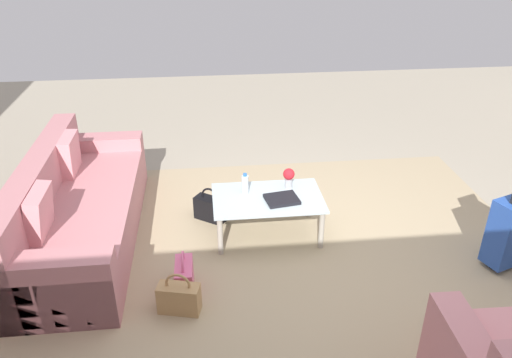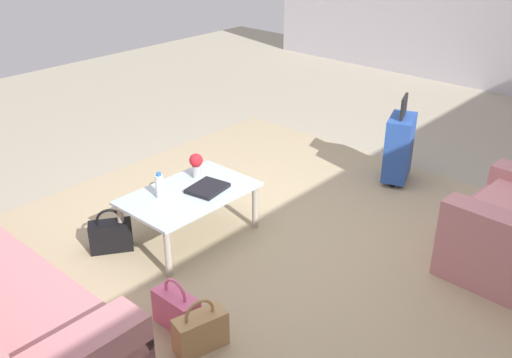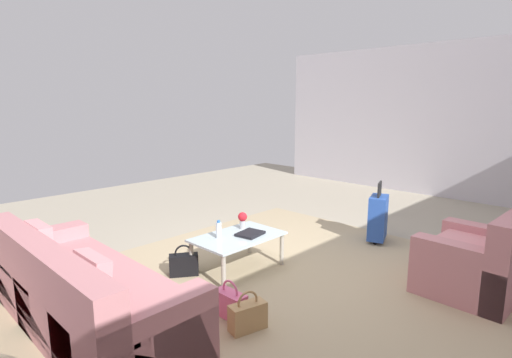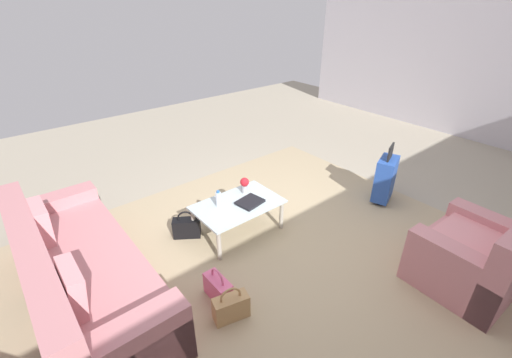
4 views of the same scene
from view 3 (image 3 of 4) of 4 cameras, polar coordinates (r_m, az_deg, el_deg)
name	(u,v)px [view 3 (image 3 of 4)]	position (r m, az deg, el deg)	size (l,w,h in m)	color
ground_plane	(293,271)	(4.73, 5.34, -13.02)	(12.00, 12.00, 0.00)	#A89E89
wall_left	(456,121)	(8.87, 26.70, 7.36)	(0.12, 8.00, 3.10)	silver
area_rug	(271,295)	(4.19, 2.20, -16.17)	(5.20, 4.40, 0.01)	tan
couch	(77,295)	(3.86, -24.22, -14.94)	(0.91, 2.44, 0.84)	#C67F84
armchair	(479,265)	(4.69, 29.27, -10.67)	(1.02, 0.90, 0.87)	#C67F84
coffee_table	(238,240)	(4.64, -2.61, -8.71)	(1.02, 0.65, 0.41)	silver
water_bottle	(219,230)	(4.54, -5.35, -7.25)	(0.06, 0.06, 0.20)	silver
coffee_table_book	(250,234)	(4.64, -0.84, -7.81)	(0.29, 0.24, 0.03)	black
flower_vase	(243,219)	(4.83, -1.94, -5.71)	(0.11, 0.11, 0.21)	#B2B7BC
suitcase_blue	(378,217)	(5.79, 17.02, -5.20)	(0.45, 0.34, 0.85)	#2851AD
handbag_pink	(230,304)	(3.76, -3.69, -17.39)	(0.14, 0.32, 0.36)	pink
handbag_black	(184,264)	(4.64, -10.27, -11.89)	(0.34, 0.30, 0.36)	black
handbag_tan	(248,316)	(3.58, -1.19, -18.97)	(0.34, 0.21, 0.36)	tan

